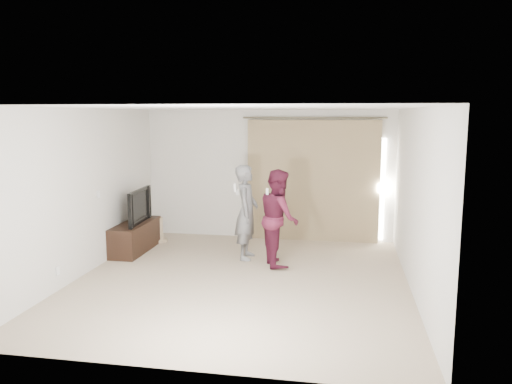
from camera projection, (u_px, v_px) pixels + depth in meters
floor at (241, 280)px, 7.60m from camera, size 5.50×5.50×0.00m
wall_back at (268, 175)px, 10.08m from camera, size 5.00×0.04×2.60m
wall_left at (85, 192)px, 7.83m from camera, size 0.04×5.50×2.60m
ceiling at (240, 108)px, 7.20m from camera, size 5.00×5.50×0.01m
curtain at (313, 181)px, 9.87m from camera, size 2.80×0.11×2.46m
tv_console at (135, 237)px, 9.22m from camera, size 0.48×1.38×0.53m
tv at (134, 206)px, 9.13m from camera, size 0.21×1.10×0.63m
scratching_post at (158, 232)px, 9.88m from camera, size 0.37×0.37×0.49m
person_man at (247, 212)px, 8.67m from camera, size 0.41×0.61×1.65m
person_woman at (279, 217)px, 8.30m from camera, size 0.84×0.95×1.62m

